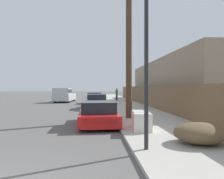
{
  "coord_description": "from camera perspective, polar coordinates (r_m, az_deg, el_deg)",
  "views": [
    {
      "loc": [
        2.16,
        -3.56,
        1.88
      ],
      "look_at": [
        3.12,
        9.32,
        1.78
      ],
      "focal_mm": 35.0,
      "sensor_mm": 36.0,
      "label": 1
    }
  ],
  "objects": [
    {
      "name": "sidewalk_curb",
      "position": [
        27.3,
        2.33,
        -3.36
      ],
      "size": [
        4.2,
        63.0,
        0.12
      ],
      "primitive_type": "cube",
      "color": "#ADA89E",
      "rests_on": "ground"
    },
    {
      "name": "wooden_fence",
      "position": [
        22.54,
        8.78,
        -1.56
      ],
      "size": [
        0.08,
        36.74,
        1.94
      ],
      "primitive_type": "cube",
      "color": "brown",
      "rests_on": "sidewalk_curb"
    },
    {
      "name": "pedestrian",
      "position": [
        30.71,
        1.22,
        -1.17
      ],
      "size": [
        0.34,
        0.34,
        1.73
      ],
      "color": "#282D42",
      "rests_on": "sidewalk_curb"
    },
    {
      "name": "pickup_truck",
      "position": [
        29.33,
        -12.42,
        -1.42
      ],
      "size": [
        2.46,
        5.53,
        1.84
      ],
      "rotation": [
        0.0,
        0.0,
        3.07
      ],
      "color": "silver",
      "rests_on": "ground"
    },
    {
      "name": "street_lamp",
      "position": [
        6.41,
        8.97,
        11.15
      ],
      "size": [
        0.26,
        0.26,
        5.14
      ],
      "color": "#232326",
      "rests_on": "sidewalk_curb"
    },
    {
      "name": "car_parked_far",
      "position": [
        26.44,
        -4.5,
        -2.28
      ],
      "size": [
        2.03,
        4.61,
        1.31
      ],
      "rotation": [
        0.0,
        0.0,
        -0.04
      ],
      "color": "#2D478C",
      "rests_on": "ground"
    },
    {
      "name": "discarded_fridge",
      "position": [
        9.49,
        7.61,
        -7.99
      ],
      "size": [
        0.89,
        1.8,
        0.76
      ],
      "rotation": [
        0.0,
        0.0,
        -0.1
      ],
      "color": "silver",
      "rests_on": "sidewalk_curb"
    },
    {
      "name": "parked_sports_car_red",
      "position": [
        11.03,
        -3.67,
        -6.46
      ],
      "size": [
        2.0,
        4.2,
        1.21
      ],
      "rotation": [
        0.0,
        0.0,
        0.03
      ],
      "color": "red",
      "rests_on": "ground"
    },
    {
      "name": "utility_pole",
      "position": [
        13.13,
        4.43,
        13.64
      ],
      "size": [
        1.8,
        0.35,
        9.35
      ],
      "color": "#4C3826",
      "rests_on": "sidewalk_curb"
    },
    {
      "name": "building_right_house",
      "position": [
        25.28,
        17.35,
        1.66
      ],
      "size": [
        6.0,
        22.39,
        4.84
      ],
      "primitive_type": "cube",
      "color": "gray",
      "rests_on": "ground"
    },
    {
      "name": "brush_pile",
      "position": [
        7.54,
        22.03,
        -10.52
      ],
      "size": [
        1.66,
        1.51,
        0.66
      ],
      "color": "brown",
      "rests_on": "sidewalk_curb"
    },
    {
      "name": "car_parked_mid",
      "position": [
        19.81,
        -4.16,
        -3.2
      ],
      "size": [
        2.04,
        4.33,
        1.31
      ],
      "rotation": [
        0.0,
        0.0,
        0.04
      ],
      "color": "silver",
      "rests_on": "ground"
    }
  ]
}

